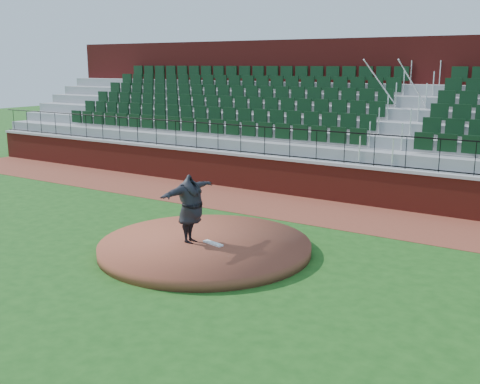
{
  "coord_description": "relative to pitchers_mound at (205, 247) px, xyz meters",
  "views": [
    {
      "loc": [
        7.65,
        -10.34,
        4.47
      ],
      "look_at": [
        0.0,
        1.5,
        1.3
      ],
      "focal_mm": 42.79,
      "sensor_mm": 36.0,
      "label": 1
    }
  ],
  "objects": [
    {
      "name": "ground",
      "position": [
        0.25,
        -0.33,
        -0.12
      ],
      "size": [
        90.0,
        90.0,
        0.0
      ],
      "primitive_type": "plane",
      "color": "#1A4E16",
      "rests_on": "ground"
    },
    {
      "name": "wall_railing",
      "position": [
        0.25,
        6.67,
        1.67
      ],
      "size": [
        34.0,
        0.05,
        1.0
      ],
      "primitive_type": null,
      "color": "black",
      "rests_on": "wall_cap"
    },
    {
      "name": "seating_stands",
      "position": [
        0.25,
        9.4,
        2.18
      ],
      "size": [
        34.0,
        5.1,
        4.6
      ],
      "primitive_type": null,
      "color": "gray",
      "rests_on": "ground"
    },
    {
      "name": "pitcher",
      "position": [
        -0.26,
        -0.21,
        0.96
      ],
      "size": [
        0.68,
        2.08,
        1.67
      ],
      "primitive_type": "imported",
      "rotation": [
        0.0,
        0.0,
        1.63
      ],
      "color": "black",
      "rests_on": "pitchers_mound"
    },
    {
      "name": "pitchers_mound",
      "position": [
        0.0,
        0.0,
        0.0
      ],
      "size": [
        5.14,
        5.14,
        0.25
      ],
      "primitive_type": "cylinder",
      "color": "brown",
      "rests_on": "ground"
    },
    {
      "name": "warning_track",
      "position": [
        0.25,
        5.07,
        -0.12
      ],
      "size": [
        34.0,
        3.2,
        0.01
      ],
      "primitive_type": "cube",
      "color": "brown",
      "rests_on": "ground"
    },
    {
      "name": "field_wall",
      "position": [
        0.25,
        6.67,
        0.47
      ],
      "size": [
        34.0,
        0.35,
        1.2
      ],
      "primitive_type": "cube",
      "color": "maroon",
      "rests_on": "ground"
    },
    {
      "name": "concourse_wall",
      "position": [
        0.25,
        12.2,
        2.62
      ],
      "size": [
        34.0,
        0.5,
        5.5
      ],
      "primitive_type": "cube",
      "color": "maroon",
      "rests_on": "ground"
    },
    {
      "name": "wall_cap",
      "position": [
        0.25,
        6.67,
        1.12
      ],
      "size": [
        34.0,
        0.45,
        0.1
      ],
      "primitive_type": "cube",
      "color": "#B7B7B7",
      "rests_on": "field_wall"
    },
    {
      "name": "pitching_rubber",
      "position": [
        0.27,
        -0.04,
        0.14
      ],
      "size": [
        0.61,
        0.28,
        0.04
      ],
      "primitive_type": "cube",
      "rotation": [
        0.0,
        0.0,
        -0.24
      ],
      "color": "white",
      "rests_on": "pitchers_mound"
    }
  ]
}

